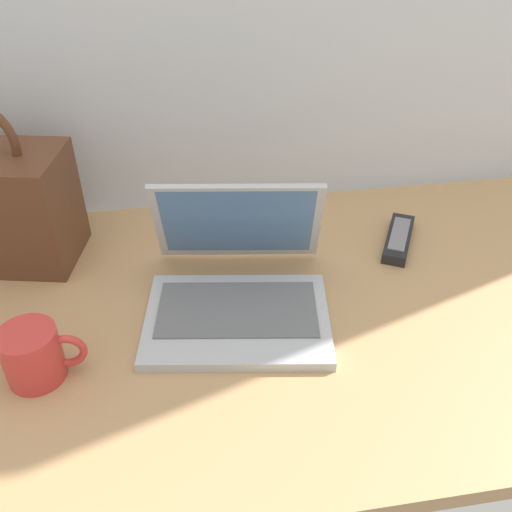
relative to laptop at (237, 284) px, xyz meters
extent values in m
cube|color=tan|center=(0.07, -0.02, -0.06)|extent=(1.60, 0.76, 0.03)
cube|color=#B2B5BA|center=(-0.01, -0.05, -0.04)|extent=(0.34, 0.26, 0.02)
cube|color=slate|center=(-0.01, -0.03, -0.03)|extent=(0.29, 0.18, 0.00)
cube|color=#B2B5BA|center=(0.01, 0.09, 0.07)|extent=(0.31, 0.12, 0.19)
cube|color=#4C72A5|center=(0.01, 0.09, 0.07)|extent=(0.28, 0.10, 0.17)
cylinder|color=red|center=(-0.32, -0.12, 0.00)|extent=(0.09, 0.09, 0.09)
torus|color=red|center=(-0.27, -0.12, 0.00)|extent=(0.06, 0.01, 0.06)
cylinder|color=brown|center=(-0.32, -0.12, 0.04)|extent=(0.08, 0.08, 0.00)
cube|color=black|center=(0.35, 0.13, -0.03)|extent=(0.12, 0.16, 0.02)
cube|color=slate|center=(0.35, 0.13, -0.02)|extent=(0.08, 0.12, 0.00)
camera|label=1|loc=(-0.09, -0.74, 0.62)|focal=39.33mm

